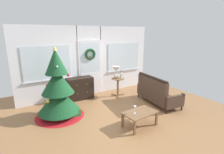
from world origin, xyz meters
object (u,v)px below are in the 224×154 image
at_px(christmas_tree, 58,91).
at_px(dresser_cabinet, 80,88).
at_px(coffee_table, 140,114).
at_px(wine_glass, 135,108).
at_px(flower_vase, 121,75).
at_px(gift_box, 77,113).
at_px(table_lamp, 116,71).
at_px(side_table, 118,83).
at_px(settee_sofa, 156,93).

relative_size(christmas_tree, dresser_cabinet, 2.15).
xyz_separation_m(coffee_table, wine_glass, (-0.16, 0.01, 0.20)).
height_order(christmas_tree, dresser_cabinet, christmas_tree).
distance_m(flower_vase, coffee_table, 2.25).
bearing_deg(coffee_table, christmas_tree, 134.69).
bearing_deg(gift_box, flower_vase, 19.10).
bearing_deg(dresser_cabinet, flower_vase, -20.75).
height_order(dresser_cabinet, table_lamp, table_lamp).
relative_size(table_lamp, gift_box, 2.13).
bearing_deg(gift_box, side_table, 21.62).
height_order(christmas_tree, settee_sofa, christmas_tree).
bearing_deg(dresser_cabinet, side_table, -19.89).
bearing_deg(settee_sofa, table_lamp, 119.95).
relative_size(settee_sofa, side_table, 2.44).
bearing_deg(wine_glass, flower_vase, 64.59).
relative_size(christmas_tree, gift_box, 9.55).
height_order(wine_glass, gift_box, wine_glass).
bearing_deg(gift_box, table_lamp, 23.32).
distance_m(table_lamp, coffee_table, 2.33).
relative_size(table_lamp, coffee_table, 0.50).
height_order(coffee_table, wine_glass, wine_glass).
bearing_deg(flower_vase, coffee_table, -111.54).
xyz_separation_m(settee_sofa, gift_box, (-2.58, 0.51, -0.27)).
distance_m(table_lamp, gift_box, 2.18).
xyz_separation_m(settee_sofa, flower_vase, (-0.59, 1.20, 0.43)).
relative_size(settee_sofa, table_lamp, 3.82).
height_order(coffee_table, gift_box, coffee_table).
distance_m(dresser_cabinet, wine_glass, 2.60).
xyz_separation_m(flower_vase, coffee_table, (-0.81, -2.04, -0.48)).
bearing_deg(wine_glass, dresser_cabinet, 99.64).
height_order(side_table, table_lamp, table_lamp).
relative_size(dresser_cabinet, gift_box, 4.44).
xyz_separation_m(side_table, gift_box, (-1.89, -0.75, -0.39)).
height_order(side_table, gift_box, side_table).
relative_size(table_lamp, flower_vase, 1.26).
distance_m(side_table, table_lamp, 0.49).
distance_m(dresser_cabinet, gift_box, 1.39).
height_order(dresser_cabinet, coffee_table, dresser_cabinet).
relative_size(coffee_table, gift_box, 4.25).
relative_size(flower_vase, coffee_table, 0.40).
bearing_deg(christmas_tree, gift_box, -32.44).
relative_size(christmas_tree, table_lamp, 4.49).
relative_size(side_table, coffee_table, 0.78).
bearing_deg(table_lamp, wine_glass, -110.69).
xyz_separation_m(christmas_tree, wine_glass, (1.43, -1.60, -0.22)).
xyz_separation_m(christmas_tree, gift_box, (0.41, -0.26, -0.64)).
xyz_separation_m(table_lamp, wine_glass, (-0.80, -2.13, -0.45)).
bearing_deg(settee_sofa, side_table, 118.67).
height_order(dresser_cabinet, side_table, dresser_cabinet).
xyz_separation_m(settee_sofa, wine_glass, (-1.55, -0.83, 0.15)).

